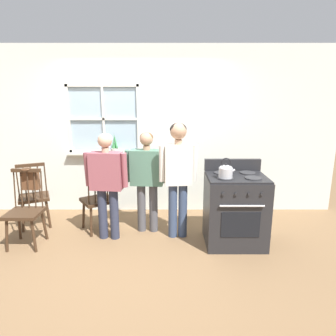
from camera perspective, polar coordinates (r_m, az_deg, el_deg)
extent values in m
plane|color=brown|center=(4.01, -6.13, -15.05)|extent=(16.00, 16.00, 0.00)
cube|color=silver|center=(5.59, -28.03, 6.19)|extent=(2.00, 0.06, 2.70)
cube|color=silver|center=(5.06, 13.51, 6.79)|extent=(3.23, 0.06, 2.70)
cube|color=silver|center=(5.20, -11.38, -2.45)|extent=(1.17, 0.06, 1.01)
cube|color=silver|center=(5.03, -12.44, 18.80)|extent=(1.17, 0.06, 0.60)
cube|color=silver|center=(5.01, -11.82, 2.66)|extent=(1.23, 0.10, 0.03)
cube|color=#9EB7C6|center=(5.03, -11.92, 9.15)|extent=(1.11, 0.01, 1.03)
cube|color=silver|center=(5.00, -11.99, 9.12)|extent=(0.04, 0.02, 1.09)
cube|color=silver|center=(5.00, -11.99, 9.12)|extent=(1.17, 0.02, 0.04)
cube|color=silver|center=(5.15, -18.21, 8.86)|extent=(0.04, 0.03, 1.09)
cube|color=silver|center=(4.91, -5.46, 9.28)|extent=(0.04, 0.03, 1.09)
cube|color=silver|center=(4.99, -12.29, 15.15)|extent=(1.17, 0.03, 0.04)
cube|color=silver|center=(5.07, -11.70, 3.18)|extent=(1.17, 0.03, 0.04)
cube|color=#3D2819|center=(4.30, -25.52, -7.77)|extent=(0.42, 0.40, 0.04)
cylinder|color=#3D2819|center=(4.34, -28.18, -11.25)|extent=(0.07, 0.07, 0.43)
cylinder|color=#3D2819|center=(4.19, -24.03, -11.68)|extent=(0.07, 0.07, 0.43)
cylinder|color=#3D2819|center=(4.59, -26.27, -9.67)|extent=(0.07, 0.07, 0.43)
cylinder|color=#3D2819|center=(4.45, -22.32, -9.99)|extent=(0.07, 0.07, 0.43)
cylinder|color=#3D2819|center=(4.45, -26.99, -3.76)|extent=(0.02, 0.07, 0.51)
cylinder|color=#3D2819|center=(4.41, -25.95, -3.80)|extent=(0.02, 0.07, 0.51)
cylinder|color=#3D2819|center=(4.37, -24.90, -3.84)|extent=(0.02, 0.07, 0.51)
cylinder|color=#3D2819|center=(4.33, -23.82, -3.88)|extent=(0.02, 0.07, 0.51)
cylinder|color=#3D2819|center=(4.29, -22.73, -3.92)|extent=(0.02, 0.07, 0.51)
cube|color=#3D2819|center=(4.30, -25.25, -0.38)|extent=(0.38, 0.04, 0.04)
cube|color=#3D2819|center=(4.46, -13.06, -6.00)|extent=(0.57, 0.57, 0.04)
cylinder|color=#3D2819|center=(4.74, -11.68, -7.77)|extent=(0.06, 0.09, 0.43)
cylinder|color=#3D2819|center=(4.64, -15.60, -8.50)|extent=(0.09, 0.06, 0.43)
cylinder|color=#3D2819|center=(4.47, -10.10, -9.07)|extent=(0.09, 0.06, 0.43)
cylinder|color=#3D2819|center=(4.36, -14.25, -9.89)|extent=(0.06, 0.09, 0.43)
cylinder|color=#3D2819|center=(4.30, -10.19, -3.03)|extent=(0.05, 0.07, 0.51)
cylinder|color=#3D2819|center=(4.26, -11.30, -3.21)|extent=(0.05, 0.07, 0.51)
cylinder|color=#3D2819|center=(4.23, -12.42, -3.40)|extent=(0.05, 0.07, 0.51)
cylinder|color=#3D2819|center=(4.20, -13.56, -3.58)|extent=(0.05, 0.07, 0.51)
cylinder|color=#3D2819|center=(4.18, -14.72, -3.77)|extent=(0.05, 0.07, 0.51)
cube|color=#3D2819|center=(4.16, -12.61, 0.18)|extent=(0.34, 0.25, 0.04)
cube|color=#3D2819|center=(4.89, -23.99, -5.11)|extent=(0.55, 0.54, 0.04)
cylinder|color=#3D2819|center=(5.12, -21.84, -6.88)|extent=(0.06, 0.09, 0.43)
cylinder|color=#3D2819|center=(5.13, -25.66, -7.23)|extent=(0.09, 0.06, 0.43)
cylinder|color=#3D2819|center=(4.82, -21.68, -8.14)|extent=(0.09, 0.06, 0.43)
cylinder|color=#3D2819|center=(4.83, -25.74, -8.51)|extent=(0.06, 0.09, 0.43)
cylinder|color=#3D2819|center=(4.66, -22.07, -2.54)|extent=(0.05, 0.07, 0.51)
cylinder|color=#3D2819|center=(4.66, -23.18, -2.64)|extent=(0.05, 0.07, 0.51)
cylinder|color=#3D2819|center=(4.66, -24.28, -2.75)|extent=(0.05, 0.07, 0.51)
cylinder|color=#3D2819|center=(4.66, -25.38, -2.85)|extent=(0.05, 0.07, 0.51)
cylinder|color=#3D2819|center=(4.67, -26.48, -2.95)|extent=(0.05, 0.07, 0.51)
cube|color=#3D2819|center=(4.59, -24.61, 0.51)|extent=(0.36, 0.19, 0.04)
cylinder|color=#2D3347|center=(4.22, -12.16, -8.44)|extent=(0.12, 0.12, 0.71)
cylinder|color=#2D3347|center=(4.18, -10.02, -8.60)|extent=(0.12, 0.12, 0.71)
cube|color=#934C56|center=(4.02, -11.48, -0.52)|extent=(0.44, 0.25, 0.50)
cylinder|color=#934C56|center=(4.07, -14.91, -0.21)|extent=(0.09, 0.12, 0.46)
cylinder|color=#934C56|center=(3.92, -8.12, -0.41)|extent=(0.09, 0.12, 0.46)
cylinder|color=tan|center=(3.96, -11.67, 3.40)|extent=(0.10, 0.10, 0.06)
sphere|color=tan|center=(3.94, -11.76, 5.15)|extent=(0.18, 0.18, 0.18)
ellipsoid|color=silver|center=(3.95, -11.70, 5.42)|extent=(0.19, 0.19, 0.15)
cylinder|color=#4C4C51|center=(4.36, -4.89, -7.51)|extent=(0.12, 0.12, 0.70)
cylinder|color=#4C4C51|center=(4.33, -2.61, -7.60)|extent=(0.12, 0.12, 0.70)
cube|color=#4C7560|center=(4.17, -3.88, 0.12)|extent=(0.47, 0.25, 0.49)
cylinder|color=#4C7560|center=(4.19, -7.48, 0.39)|extent=(0.08, 0.11, 0.46)
cylinder|color=#4C7560|center=(4.11, -0.30, 0.25)|extent=(0.08, 0.11, 0.46)
cylinder|color=tan|center=(4.11, -3.94, 3.87)|extent=(0.10, 0.10, 0.06)
sphere|color=tan|center=(4.09, -3.97, 5.53)|extent=(0.18, 0.18, 0.18)
ellipsoid|color=brown|center=(4.11, -3.94, 5.78)|extent=(0.18, 0.18, 0.15)
cylinder|color=#384766|center=(4.15, 1.09, -8.11)|extent=(0.12, 0.12, 0.76)
cylinder|color=#384766|center=(4.17, 3.00, -8.04)|extent=(0.12, 0.12, 0.76)
cube|color=white|center=(3.97, 2.13, 0.67)|extent=(0.38, 0.24, 0.54)
cylinder|color=white|center=(3.92, -0.99, 0.85)|extent=(0.09, 0.12, 0.50)
cylinder|color=white|center=(3.97, 5.28, 0.97)|extent=(0.09, 0.12, 0.50)
cylinder|color=tan|center=(3.91, 2.17, 4.96)|extent=(0.10, 0.10, 0.06)
sphere|color=tan|center=(3.89, 2.19, 7.01)|extent=(0.22, 0.22, 0.22)
ellipsoid|color=black|center=(3.91, 2.16, 7.32)|extent=(0.22, 0.22, 0.18)
cube|color=#232326|center=(4.05, 12.81, -7.97)|extent=(0.76, 0.64, 0.90)
cube|color=black|center=(3.91, 13.16, -1.66)|extent=(0.75, 0.61, 0.02)
cylinder|color=#2D2D30|center=(3.75, 11.05, -1.92)|extent=(0.20, 0.20, 0.02)
cylinder|color=#2D2D30|center=(3.83, 16.09, -1.88)|extent=(0.20, 0.20, 0.02)
cylinder|color=#2D2D30|center=(3.99, 10.38, -0.94)|extent=(0.20, 0.20, 0.02)
cylinder|color=#2D2D30|center=(4.07, 15.13, -0.93)|extent=(0.20, 0.20, 0.02)
cube|color=#232326|center=(4.16, 12.36, 0.61)|extent=(0.76, 0.06, 0.16)
cube|color=black|center=(3.78, 13.82, -10.52)|extent=(0.47, 0.01, 0.32)
cylinder|color=silver|center=(3.67, 14.12, -7.05)|extent=(0.53, 0.02, 0.02)
cylinder|color=#232326|center=(3.59, 10.65, -4.92)|extent=(0.04, 0.02, 0.04)
cylinder|color=#232326|center=(3.62, 13.03, -4.88)|extent=(0.04, 0.02, 0.04)
cylinder|color=#232326|center=(3.66, 15.36, -4.83)|extent=(0.04, 0.02, 0.04)
cylinder|color=#232326|center=(3.70, 17.65, -4.78)|extent=(0.04, 0.02, 0.04)
cylinder|color=#B7B7BC|center=(3.73, 11.10, -0.90)|extent=(0.17, 0.17, 0.12)
ellipsoid|color=#B7B7BC|center=(3.72, 11.14, 0.00)|extent=(0.16, 0.16, 0.07)
sphere|color=black|center=(3.71, 11.17, 0.67)|extent=(0.03, 0.03, 0.03)
cylinder|color=#B7B7BC|center=(3.74, 12.32, -0.63)|extent=(0.08, 0.03, 0.07)
torus|color=black|center=(3.70, 11.18, 0.97)|extent=(0.12, 0.01, 0.12)
cylinder|color=beige|center=(4.96, -9.90, 3.29)|extent=(0.12, 0.12, 0.08)
cylinder|color=#33261C|center=(4.96, -9.91, 3.66)|extent=(0.11, 0.11, 0.01)
cone|color=#388447|center=(4.94, -9.77, 5.07)|extent=(0.07, 0.05, 0.23)
cone|color=#388447|center=(4.96, -9.88, 4.34)|extent=(0.04, 0.06, 0.10)
cone|color=#388447|center=(4.95, -10.11, 4.93)|extent=(0.09, 0.07, 0.21)
cone|color=#388447|center=(4.94, -10.17, 4.79)|extent=(0.06, 0.05, 0.19)
cone|color=#388447|center=(4.93, -10.00, 4.32)|extent=(0.04, 0.06, 0.11)
cone|color=#388447|center=(4.92, -9.83, 5.08)|extent=(0.09, 0.08, 0.24)
cube|color=brown|center=(4.42, -24.55, -2.06)|extent=(0.22, 0.09, 0.26)
torus|color=brown|center=(4.31, -25.22, -0.16)|extent=(0.13, 0.13, 0.01)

